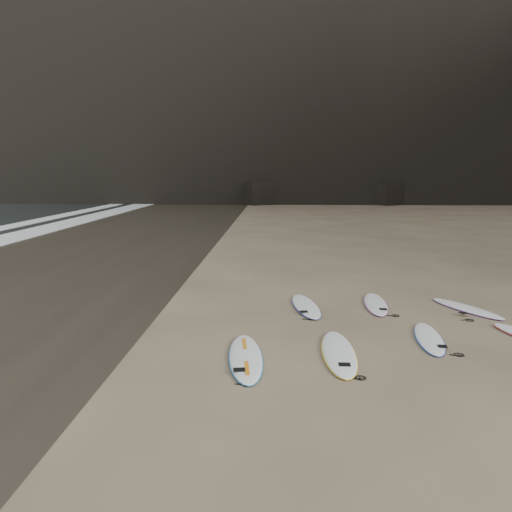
{
  "coord_description": "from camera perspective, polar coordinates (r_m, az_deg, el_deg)",
  "views": [
    {
      "loc": [
        -4.06,
        -10.39,
        3.6
      ],
      "look_at": [
        -4.53,
        1.95,
        1.5
      ],
      "focal_mm": 35.0,
      "sensor_mm": 36.0,
      "label": 1
    }
  ],
  "objects": [
    {
      "name": "surfboard_0",
      "position": [
        9.87,
        -1.2,
        -11.44
      ],
      "size": [
        0.88,
        2.67,
        0.09
      ],
      "primitive_type": "ellipsoid",
      "rotation": [
        0.0,
        0.0,
        0.1
      ],
      "color": "white",
      "rests_on": "ground"
    },
    {
      "name": "surfboard_5",
      "position": [
        13.49,
        5.71,
        -5.68
      ],
      "size": [
        0.93,
        2.55,
        0.09
      ],
      "primitive_type": "ellipsoid",
      "rotation": [
        0.0,
        0.0,
        0.14
      ],
      "color": "white",
      "rests_on": "ground"
    },
    {
      "name": "surfboard_2",
      "position": [
        11.57,
        19.16,
        -8.82
      ],
      "size": [
        0.83,
        2.27,
        0.08
      ],
      "primitive_type": "ellipsoid",
      "rotation": [
        0.0,
        0.0,
        -0.14
      ],
      "color": "white",
      "rests_on": "ground"
    },
    {
      "name": "surfboard_7",
      "position": [
        14.32,
        22.93,
        -5.51
      ],
      "size": [
        1.56,
        2.32,
        0.08
      ],
      "primitive_type": "ellipsoid",
      "rotation": [
        0.0,
        0.0,
        0.48
      ],
      "color": "white",
      "rests_on": "ground"
    },
    {
      "name": "ground",
      "position": [
        11.72,
        22.62,
        -9.0
      ],
      "size": [
        240.0,
        240.0,
        0.0
      ],
      "primitive_type": "plane",
      "color": "#897559",
      "rests_on": "ground"
    },
    {
      "name": "surfboard_1",
      "position": [
        10.24,
        9.44,
        -10.78
      ],
      "size": [
        0.68,
        2.64,
        0.09
      ],
      "primitive_type": "ellipsoid",
      "rotation": [
        0.0,
        0.0,
        -0.02
      ],
      "color": "white",
      "rests_on": "ground"
    },
    {
      "name": "surfboard_6",
      "position": [
        14.02,
        13.52,
        -5.31
      ],
      "size": [
        0.79,
        2.44,
        0.09
      ],
      "primitive_type": "ellipsoid",
      "rotation": [
        0.0,
        0.0,
        -0.09
      ],
      "color": "white",
      "rests_on": "ground"
    },
    {
      "name": "wet_sand",
      "position": [
        22.55,
        -21.2,
        -0.18
      ],
      "size": [
        12.0,
        200.0,
        0.01
      ],
      "primitive_type": "cube",
      "color": "#383026",
      "rests_on": "ground"
    }
  ]
}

